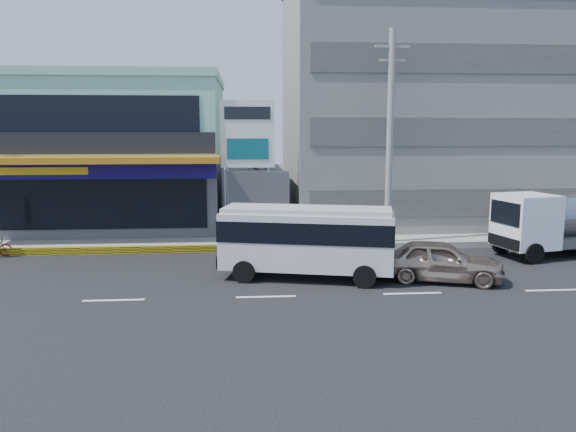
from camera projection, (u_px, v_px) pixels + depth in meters
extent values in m
plane|color=black|center=(266.00, 297.00, 18.74)|extent=(120.00, 120.00, 0.00)
cube|color=gray|center=(357.00, 236.00, 28.46)|extent=(70.00, 5.00, 0.30)
cube|color=#434247|center=(114.00, 192.00, 31.62)|extent=(12.00, 10.00, 4.00)
cube|color=#95D3BA|center=(111.00, 121.00, 31.00)|extent=(12.00, 10.00, 4.00)
cube|color=#BD7416|center=(83.00, 160.00, 25.57)|extent=(12.40, 1.80, 0.30)
cube|color=navy|center=(88.00, 171.00, 26.39)|extent=(12.00, 0.12, 0.80)
cube|color=black|center=(90.00, 202.00, 26.66)|extent=(11.00, 0.06, 2.60)
cube|color=gray|center=(424.00, 104.00, 33.20)|extent=(16.00, 12.00, 14.00)
cube|color=#434247|center=(257.00, 200.00, 30.30)|extent=(3.00, 6.00, 3.50)
cylinder|color=slate|center=(257.00, 167.00, 29.03)|extent=(1.50, 1.50, 0.15)
cylinder|color=gray|center=(227.00, 177.00, 27.19)|extent=(0.16, 0.16, 6.50)
cylinder|color=gray|center=(269.00, 177.00, 27.34)|extent=(0.16, 0.16, 6.50)
cube|color=white|center=(248.00, 134.00, 26.95)|extent=(2.60, 0.18, 3.20)
cylinder|color=#999993|center=(390.00, 141.00, 25.72)|extent=(0.30, 0.30, 10.00)
cube|color=#999993|center=(392.00, 46.00, 25.07)|extent=(1.60, 0.12, 0.12)
cube|color=#999993|center=(392.00, 60.00, 25.17)|extent=(1.20, 0.10, 0.10)
cube|color=silver|center=(307.00, 240.00, 20.90)|extent=(6.65, 3.43, 2.09)
cube|color=black|center=(307.00, 229.00, 20.84)|extent=(6.70, 3.49, 0.77)
cube|color=silver|center=(307.00, 210.00, 20.72)|extent=(6.43, 3.21, 0.18)
cylinder|color=black|center=(244.00, 272.00, 20.43)|extent=(0.85, 0.44, 0.82)
cylinder|color=black|center=(256.00, 259.00, 22.37)|extent=(0.85, 0.44, 0.82)
cylinder|color=black|center=(365.00, 277.00, 19.74)|extent=(0.85, 0.44, 0.82)
cylinder|color=black|center=(366.00, 263.00, 21.69)|extent=(0.85, 0.44, 0.82)
imported|color=tan|center=(440.00, 261.00, 20.60)|extent=(4.81, 3.00, 1.53)
cube|color=white|center=(526.00, 221.00, 24.12)|extent=(2.52, 2.52, 2.30)
cube|color=#595956|center=(571.00, 239.00, 24.97)|extent=(7.31, 3.40, 0.44)
cylinder|color=black|center=(534.00, 254.00, 23.24)|extent=(0.92, 0.45, 0.88)
cylinder|color=black|center=(502.00, 244.00, 25.16)|extent=(0.92, 0.45, 0.88)
cylinder|color=black|center=(561.00, 240.00, 26.09)|extent=(0.92, 0.45, 0.88)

